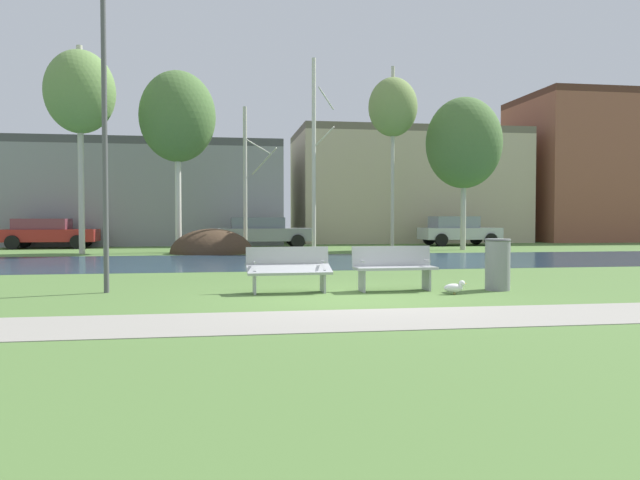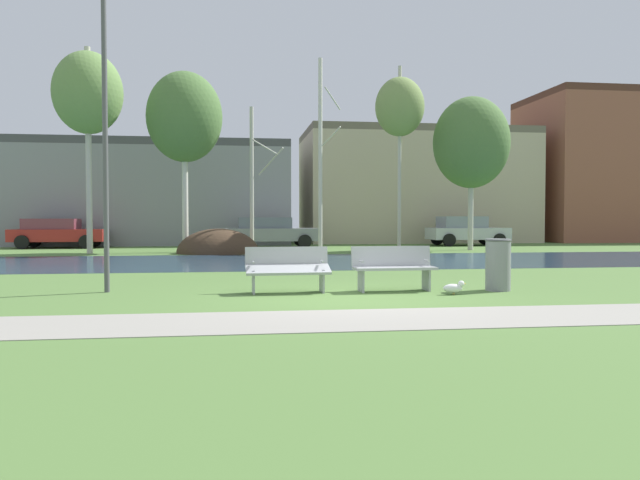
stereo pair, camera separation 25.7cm
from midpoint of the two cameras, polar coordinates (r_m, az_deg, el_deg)
name	(u,v)px [view 2 (the right image)]	position (r m, az deg, el deg)	size (l,w,h in m)	color
ground_plane	(296,260)	(20.95, -1.89, -1.85)	(120.00, 120.00, 0.00)	#517538
paved_path_strip	(381,319)	(8.81, 6.45, -7.26)	(60.00, 1.82, 0.01)	gray
river_band	(298,261)	(20.32, -1.70, -1.96)	(80.00, 7.48, 0.01)	#284256
soil_mound	(218,253)	(25.17, -9.09, -1.22)	(3.31, 2.61, 1.99)	#423021
bench_left	(288,268)	(11.79, -2.38, -2.60)	(1.61, 0.59, 0.87)	#9EA0A3
bench_right	(393,267)	(12.16, 7.40, -2.47)	(1.61, 0.60, 0.87)	#9EA0A3
trash_bin	(498,264)	(12.65, 16.68, -2.12)	(0.51, 0.51, 1.02)	gray
seagull	(454,288)	(11.79, 12.87, -4.31)	(0.45, 0.17, 0.26)	white
streetlamp	(105,83)	(12.72, -18.71, 13.58)	(0.32, 0.32, 6.09)	#4C4C51
birch_far_left	(88,94)	(26.73, -20.38, 12.55)	(2.72, 2.72, 8.19)	#BCB7A8
birch_left	(185,117)	(26.69, -12.13, 11.00)	(3.12, 3.12, 7.49)	beige
birch_center_left	(253,178)	(26.63, -5.94, 5.75)	(1.44, 2.45, 6.15)	#BCB7A8
birch_center	(321,154)	(26.59, 0.35, 7.98)	(0.97, 1.72, 8.22)	beige
birch_center_right	(400,108)	(27.84, 7.64, 12.02)	(2.15, 2.15, 8.06)	#BCB7A8
birch_right	(471,143)	(28.44, 14.04, 8.70)	(3.36, 3.36, 6.77)	#BCB7A8
parked_van_nearest_red	(57,232)	(31.58, -22.88, 0.66)	(4.25, 2.06, 1.39)	maroon
parked_sedan_second_grey	(270,232)	(29.84, -4.39, 0.79)	(4.50, 2.12, 1.44)	slate
parked_hatch_third_silver	(466,230)	(32.71, 13.52, 0.88)	(4.04, 2.06, 1.50)	#B2B5BC
building_grey_warehouse	(131,194)	(36.12, -16.82, 4.05)	(17.21, 8.08, 5.48)	gray
building_beige_block	(413,187)	(38.02, 8.79, 4.86)	(13.17, 7.37, 6.60)	#BCAD8E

